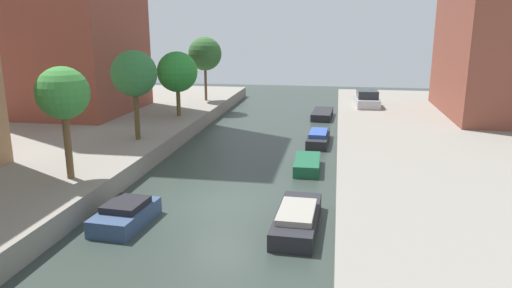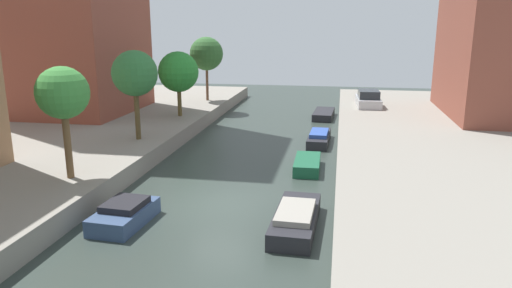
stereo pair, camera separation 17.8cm
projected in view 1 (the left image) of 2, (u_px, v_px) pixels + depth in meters
ground_plane at (221, 205)px, 21.03m from camera, size 84.00×84.00×0.00m
street_tree_2 at (63, 94)px, 20.57m from camera, size 2.29×2.29×4.99m
street_tree_3 at (134, 74)px, 27.69m from camera, size 2.67×2.67×5.28m
street_tree_4 at (177, 72)px, 35.11m from camera, size 2.98×2.98×4.78m
street_tree_5 at (205, 54)px, 42.18m from camera, size 2.94×2.94×5.62m
parked_car at (367, 99)px, 40.05m from camera, size 2.06×4.33×1.38m
moored_boat_left_2 at (126, 215)px, 18.88m from camera, size 1.87×3.24×0.94m
moored_boat_right_2 at (297, 219)px, 18.54m from camera, size 1.71×4.63×0.88m
moored_boat_right_3 at (307, 164)px, 25.99m from camera, size 1.40×3.34×0.61m
moored_boat_right_4 at (318, 138)px, 31.76m from camera, size 1.44×4.46×0.86m
moored_boat_right_5 at (322, 114)px, 40.37m from camera, size 1.77×4.34×0.59m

